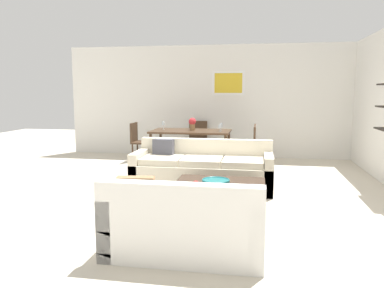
# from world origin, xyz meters

# --- Properties ---
(ground_plane) EXTENTS (18.00, 18.00, 0.00)m
(ground_plane) POSITION_xyz_m (0.00, 0.00, 0.00)
(ground_plane) COLOR beige
(back_wall_unit) EXTENTS (8.40, 0.09, 2.70)m
(back_wall_unit) POSITION_xyz_m (0.30, 3.53, 1.35)
(back_wall_unit) COLOR silver
(back_wall_unit) RESTS_ON ground
(sofa_beige) EXTENTS (2.26, 0.90, 0.78)m
(sofa_beige) POSITION_xyz_m (-0.04, 0.34, 0.29)
(sofa_beige) COLOR beige
(sofa_beige) RESTS_ON ground
(loveseat_white) EXTENTS (1.53, 0.90, 0.78)m
(loveseat_white) POSITION_xyz_m (0.16, -2.21, 0.29)
(loveseat_white) COLOR white
(loveseat_white) RESTS_ON ground
(coffee_table) EXTENTS (1.19, 1.08, 0.38)m
(coffee_table) POSITION_xyz_m (0.37, -0.93, 0.19)
(coffee_table) COLOR #38281E
(coffee_table) RESTS_ON ground
(decorative_bowl) EXTENTS (0.36, 0.36, 0.08)m
(decorative_bowl) POSITION_xyz_m (0.33, -0.99, 0.43)
(decorative_bowl) COLOR #19666B
(decorative_bowl) RESTS_ON coffee_table
(apple_on_coffee_table) EXTENTS (0.07, 0.07, 0.07)m
(apple_on_coffee_table) POSITION_xyz_m (0.08, -1.05, 0.42)
(apple_on_coffee_table) COLOR red
(apple_on_coffee_table) RESTS_ON coffee_table
(dining_table) EXTENTS (1.70, 0.96, 0.75)m
(dining_table) POSITION_xyz_m (-0.59, 2.33, 0.68)
(dining_table) COLOR #422D1E
(dining_table) RESTS_ON ground
(dining_chair_head) EXTENTS (0.44, 0.44, 0.88)m
(dining_chair_head) POSITION_xyz_m (-0.59, 3.22, 0.50)
(dining_chair_head) COLOR #422D1E
(dining_chair_head) RESTS_ON ground
(dining_chair_left_far) EXTENTS (0.44, 0.44, 0.88)m
(dining_chair_left_far) POSITION_xyz_m (-1.85, 2.55, 0.50)
(dining_chair_left_far) COLOR #422D1E
(dining_chair_left_far) RESTS_ON ground
(dining_chair_right_far) EXTENTS (0.44, 0.44, 0.88)m
(dining_chair_right_far) POSITION_xyz_m (0.67, 2.55, 0.50)
(dining_chair_right_far) COLOR #422D1E
(dining_chair_right_far) RESTS_ON ground
(dining_chair_right_near) EXTENTS (0.44, 0.44, 0.88)m
(dining_chair_right_near) POSITION_xyz_m (0.67, 2.12, 0.50)
(dining_chair_right_near) COLOR #422D1E
(dining_chair_right_near) RESTS_ON ground
(wine_glass_left_far) EXTENTS (0.07, 0.07, 0.18)m
(wine_glass_left_far) POSITION_xyz_m (-1.23, 2.45, 0.88)
(wine_glass_left_far) COLOR silver
(wine_glass_left_far) RESTS_ON dining_table
(wine_glass_right_far) EXTENTS (0.07, 0.07, 0.16)m
(wine_glass_right_far) POSITION_xyz_m (0.06, 2.45, 0.86)
(wine_glass_right_far) COLOR silver
(wine_glass_right_far) RESTS_ON dining_table
(wine_glass_right_near) EXTENTS (0.08, 0.08, 0.14)m
(wine_glass_right_near) POSITION_xyz_m (0.06, 2.22, 0.85)
(wine_glass_right_near) COLOR silver
(wine_glass_right_near) RESTS_ON dining_table
(centerpiece_vase) EXTENTS (0.16, 0.16, 0.27)m
(centerpiece_vase) POSITION_xyz_m (-0.56, 2.37, 0.90)
(centerpiece_vase) COLOR olive
(centerpiece_vase) RESTS_ON dining_table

